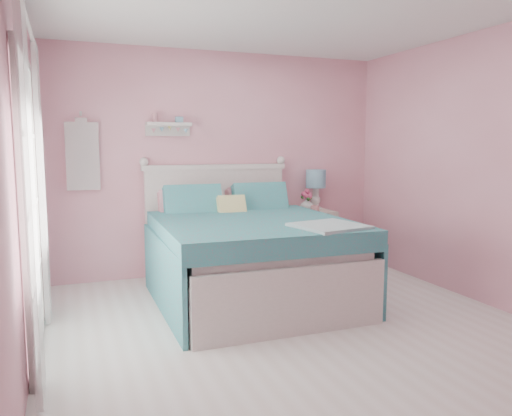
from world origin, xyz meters
TOP-DOWN VIEW (x-y plane):
  - floor at (0.00, 0.00)m, footprint 4.50×4.50m
  - room_shell at (0.00, 0.00)m, footprint 4.50×4.50m
  - bed at (-0.08, 1.13)m, footprint 1.79×2.24m
  - nightstand at (1.09, 1.99)m, footprint 0.50×0.49m
  - table_lamp at (1.20, 2.10)m, footprint 0.25×0.25m
  - vase at (1.01, 1.97)m, footprint 0.20×0.20m
  - teacup at (1.05, 1.83)m, footprint 0.13×0.13m
  - roses at (1.01, 1.97)m, footprint 0.14×0.11m
  - wall_shelf at (-0.63, 2.19)m, footprint 0.50×0.15m
  - hanging_dress at (-1.55, 2.18)m, footprint 0.34×0.03m
  - french_door at (-1.97, 0.40)m, footprint 0.04×1.32m
  - curtain_near at (-1.92, -0.34)m, footprint 0.04×0.40m
  - curtain_far at (-1.92, 1.14)m, footprint 0.04×0.40m

SIDE VIEW (x-z plane):
  - floor at x=0.00m, z-range 0.00..0.00m
  - nightstand at x=1.09m, z-range 0.00..0.72m
  - bed at x=-0.08m, z-range -0.22..1.07m
  - teacup at x=1.05m, z-range 0.72..0.80m
  - vase at x=1.01m, z-range 0.72..0.88m
  - roses at x=1.01m, z-range 0.86..0.98m
  - table_lamp at x=1.20m, z-range 0.81..1.31m
  - french_door at x=-1.97m, z-range -0.01..2.15m
  - curtain_near at x=-1.92m, z-range 0.02..2.34m
  - curtain_far at x=-1.92m, z-range 0.02..2.34m
  - hanging_dress at x=-1.55m, z-range 1.04..1.76m
  - room_shell at x=0.00m, z-range -0.67..3.83m
  - wall_shelf at x=-0.63m, z-range 1.61..1.86m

